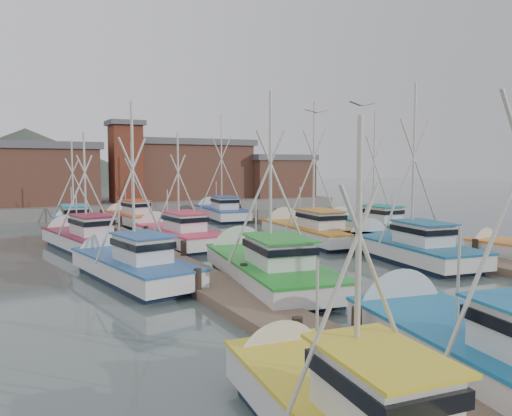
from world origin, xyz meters
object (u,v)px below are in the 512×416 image
lookout_tower (126,161)px  boat_4 (264,267)px  boat_12 (130,218)px  boat_0 (488,353)px  boat_8 (174,234)px

lookout_tower → boat_4: bearing=-94.0°
boat_4 → boat_12: bearing=100.1°
boat_0 → boat_4: 11.42m
boat_0 → boat_8: bearing=100.0°
lookout_tower → boat_0: 45.50m
lookout_tower → boat_12: (-2.33, -10.34, -4.87)m
boat_0 → boat_8: (0.19, 23.18, -0.00)m
lookout_tower → boat_4: (-2.35, -33.75, -4.87)m
boat_4 → boat_12: 23.41m
boat_4 → boat_0: bearing=-81.2°
boat_0 → boat_4: boat_0 is taller
boat_0 → boat_12: (0.28, 34.83, -0.01)m
boat_8 → boat_12: boat_8 is taller
boat_8 → boat_4: bearing=-94.5°
lookout_tower → boat_8: 22.65m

